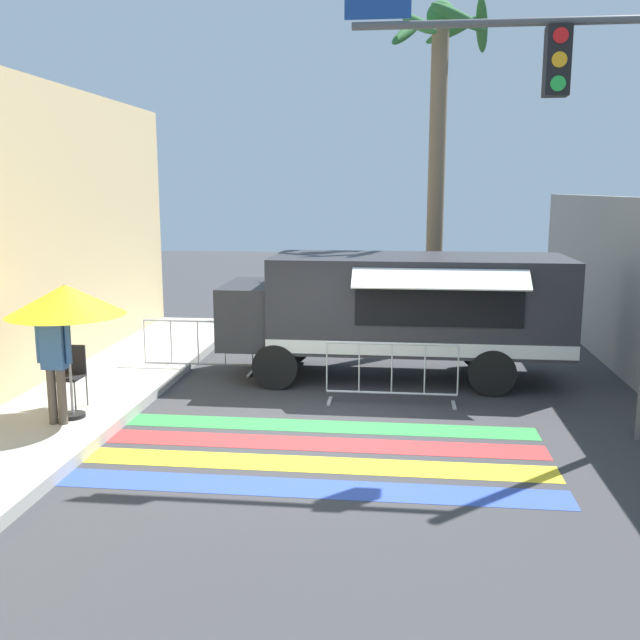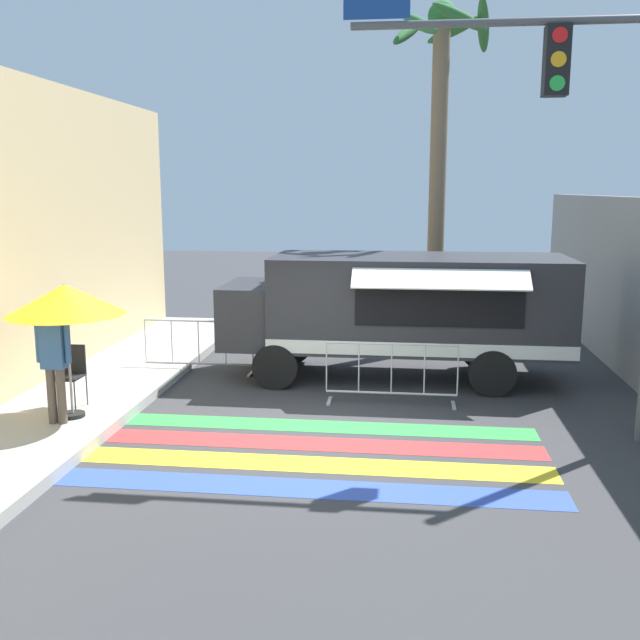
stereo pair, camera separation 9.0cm
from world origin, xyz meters
The scene contains 10 objects.
ground_plane centered at (0.00, 0.00, 0.00)m, with size 60.00×60.00×0.00m, color #38383A.
crosswalk_painted centered at (0.00, -0.96, 0.00)m, with size 6.40×2.84×0.01m.
food_truck centered at (0.98, 3.13, 1.41)m, with size 6.36×2.60×2.33m.
traffic_signal_pole centered at (3.77, 0.12, 4.20)m, with size 4.39×0.29×6.22m.
patio_umbrella centered at (-3.72, -0.33, 1.95)m, with size 1.71×1.71×2.02m.
folding_chair centered at (-3.97, 0.17, 0.77)m, with size 0.44×0.44×0.98m.
vendor_person centered at (-3.80, -0.63, 1.18)m, with size 0.53×0.23×1.76m.
barricade_front centered at (1.02, 1.45, 0.53)m, with size 2.20×0.44×1.05m.
barricade_side centered at (-2.76, 3.07, 0.53)m, with size 2.17×0.44×1.05m.
palm_tree centered at (1.89, 5.79, 4.90)m, with size 2.19×2.08×7.40m.
Camera 2 is at (1.21, -10.10, 3.56)m, focal length 40.00 mm.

